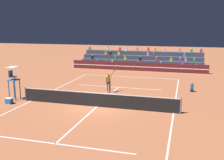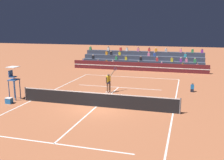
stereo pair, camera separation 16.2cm
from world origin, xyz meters
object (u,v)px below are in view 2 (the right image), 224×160
Objects in this scene: tennis_ball at (130,97)px; umpire_chair at (13,79)px; equipment_cooler at (9,101)px; ball_kid_courtside at (192,88)px; tennis_player at (109,82)px.

umpire_chair is at bearing -160.43° from tennis_ball.
umpire_chair is 1.86m from equipment_cooler.
tennis_ball is 0.14× the size of equipment_cooler.
umpire_chair is at bearing 104.56° from equipment_cooler.
ball_kid_courtside reaches higher than equipment_cooler.
ball_kid_courtside is 6.07m from tennis_ball.
tennis_player is 8.30m from equipment_cooler.
equipment_cooler is at bearing -150.54° from ball_kid_courtside.
ball_kid_courtside is 1.69× the size of equipment_cooler.
umpire_chair reaches higher than equipment_cooler.
tennis_player is (-7.13, -2.35, 0.65)m from ball_kid_courtside.
equipment_cooler is at bearing -75.44° from umpire_chair.
umpire_chair reaches higher than tennis_ball.
ball_kid_courtside is at bearing 18.25° from tennis_player.
ball_kid_courtside is at bearing 34.39° from tennis_ball.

